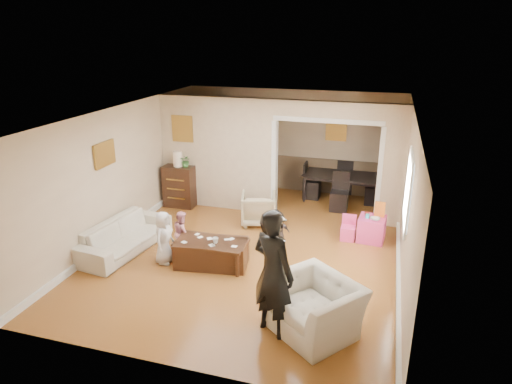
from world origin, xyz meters
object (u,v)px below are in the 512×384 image
(dresser, at_px, (180,186))
(child_kneel_a, at_px, (164,238))
(table_lamp, at_px, (178,159))
(child_toddler, at_px, (279,235))
(armchair_back, at_px, (259,209))
(adult_person, at_px, (273,273))
(coffee_cup, at_px, (215,240))
(coffee_table, at_px, (212,253))
(child_kneel_b, at_px, (182,232))
(armchair_front, at_px, (314,307))
(dining_table, at_px, (342,188))
(play_table, at_px, (372,229))
(cyan_cup, at_px, (367,216))
(sofa, at_px, (125,236))

(dresser, distance_m, child_kneel_a, 2.79)
(table_lamp, relative_size, child_toddler, 0.46)
(armchair_back, height_order, child_kneel_a, child_kneel_a)
(armchair_back, distance_m, adult_person, 3.79)
(coffee_cup, height_order, adult_person, adult_person)
(table_lamp, bearing_deg, coffee_cup, -53.14)
(table_lamp, distance_m, child_toddler, 3.42)
(coffee_table, distance_m, adult_person, 2.25)
(coffee_cup, height_order, child_kneel_b, child_kneel_b)
(child_kneel_a, bearing_deg, table_lamp, 21.41)
(adult_person, bearing_deg, armchair_front, -133.43)
(armchair_back, xyz_separation_m, child_toddler, (0.76, -1.27, 0.06))
(adult_person, xyz_separation_m, child_kneel_b, (-2.21, 1.82, -0.50))
(armchair_back, height_order, dining_table, armchair_back)
(armchair_back, bearing_deg, child_kneel_b, 45.42)
(armchair_back, xyz_separation_m, table_lamp, (-2.08, 0.45, 0.83))
(child_toddler, bearing_deg, coffee_table, -12.83)
(dining_table, xyz_separation_m, child_kneel_b, (-2.57, -3.62, 0.08))
(play_table, height_order, child_toddler, child_toddler)
(child_kneel_b, xyz_separation_m, child_toddler, (1.75, 0.45, -0.02))
(table_lamp, relative_size, cyan_cup, 4.50)
(dining_table, xyz_separation_m, child_kneel_a, (-2.72, -4.07, 0.16))
(armchair_front, bearing_deg, armchair_back, 155.90)
(sofa, bearing_deg, armchair_back, -39.86)
(dresser, distance_m, child_toddler, 3.33)
(sofa, xyz_separation_m, dresser, (0.01, 2.40, 0.20))
(sofa, height_order, coffee_table, sofa)
(armchair_back, bearing_deg, coffee_cup, 70.07)
(armchair_front, bearing_deg, adult_person, -123.74)
(dresser, relative_size, table_lamp, 2.75)
(armchair_back, relative_size, child_kneel_b, 0.89)
(armchair_back, bearing_deg, dresser, -27.10)
(play_table, bearing_deg, coffee_table, -145.48)
(child_kneel_b, distance_m, child_toddler, 1.81)
(dining_table, relative_size, child_toddler, 2.40)
(sofa, xyz_separation_m, dining_table, (3.67, 3.84, 0.04))
(dresser, height_order, coffee_cup, dresser)
(coffee_cup, distance_m, child_kneel_b, 0.88)
(dining_table, bearing_deg, coffee_cup, -110.22)
(armchair_back, xyz_separation_m, cyan_cup, (2.30, -0.23, 0.19))
(sofa, bearing_deg, coffee_table, -85.36)
(play_table, bearing_deg, dining_table, 111.32)
(table_lamp, height_order, dining_table, table_lamp)
(play_table, relative_size, child_toddler, 0.65)
(armchair_front, height_order, play_table, armchair_front)
(play_table, xyz_separation_m, child_kneel_b, (-3.38, -1.55, 0.17))
(table_lamp, relative_size, child_kneel_b, 0.43)
(cyan_cup, bearing_deg, coffee_table, -145.20)
(sofa, height_order, cyan_cup, sofa)
(table_lamp, bearing_deg, sofa, -90.19)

